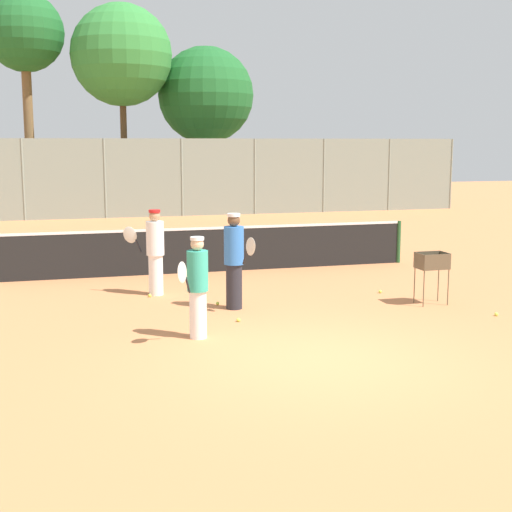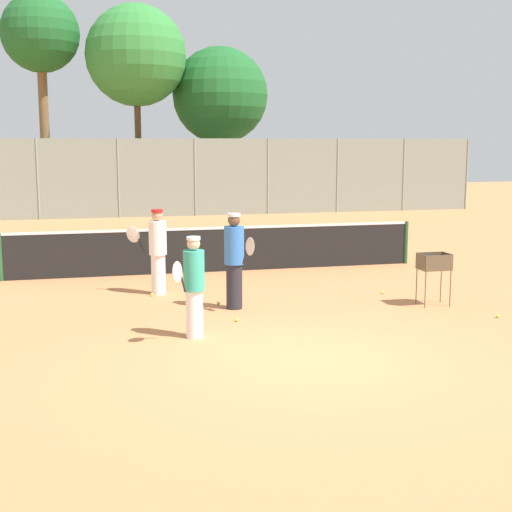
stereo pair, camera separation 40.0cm
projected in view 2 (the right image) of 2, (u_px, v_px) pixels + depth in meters
The scene contains 16 objects.
ground_plane at pixel (312, 360), 10.06m from camera, with size 80.00×80.00×0.00m, color #D37F4C.
tennis_net at pixel (217, 248), 16.82m from camera, with size 9.82×0.10×1.07m.
back_fence at pixel (157, 178), 29.10m from camera, with size 28.20×0.08×3.19m.
tree_0 at pixel (136, 56), 30.83m from camera, with size 4.36×4.36×8.93m.
tree_1 at pixel (40, 36), 30.37m from camera, with size 3.32×3.32×9.30m.
tree_2 at pixel (220, 95), 32.82m from camera, with size 4.40×4.40×7.38m.
player_white_outfit at pixel (157, 250), 14.26m from camera, with size 0.82×0.55×1.72m.
player_red_cap at pixel (234, 260), 13.01m from camera, with size 0.44×0.89×1.76m.
player_yellow_shirt at pixel (194, 286), 11.07m from camera, with size 0.61×0.75×1.60m.
ball_cart at pixel (434, 266), 13.30m from camera, with size 0.56×0.41×0.98m.
tennis_ball_0 at pixel (237, 320), 12.19m from camera, with size 0.07×0.07×0.07m, color #D1E54C.
tennis_ball_1 at pixel (383, 292), 14.41m from camera, with size 0.07×0.07×0.07m, color #D1E54C.
tennis_ball_2 at pixel (498, 316), 12.45m from camera, with size 0.07×0.07×0.07m, color #D1E54C.
tennis_ball_3 at pixel (152, 295), 14.18m from camera, with size 0.07×0.07×0.07m, color #D1E54C.
tennis_ball_4 at pixel (218, 303), 13.45m from camera, with size 0.07×0.07×0.07m, color #D1E54C.
parked_car at pixel (199, 194), 32.91m from camera, with size 4.20×1.70×1.60m.
Camera 2 is at (-3.09, -9.23, 3.04)m, focal length 50.00 mm.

